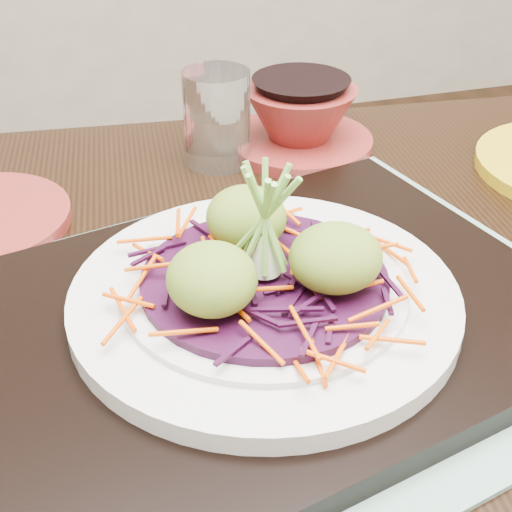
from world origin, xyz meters
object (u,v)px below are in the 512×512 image
object	(u,v)px
white_plate	(264,295)
water_glass	(217,118)
serving_tray	(264,316)
terracotta_bowl_set	(300,121)
dining_table	(256,391)

from	to	relation	value
white_plate	water_glass	xyz separation A→B (m)	(0.04, 0.28, 0.02)
serving_tray	terracotta_bowl_set	bearing A→B (deg)	53.29
dining_table	white_plate	distance (m)	0.13
serving_tray	terracotta_bowl_set	xyz separation A→B (m)	(0.13, 0.29, 0.02)
white_plate	terracotta_bowl_set	size ratio (longest dim) A/B	1.37
water_glass	white_plate	bearing A→B (deg)	-97.53
serving_tray	dining_table	bearing A→B (deg)	71.19
dining_table	terracotta_bowl_set	world-z (taller)	terracotta_bowl_set
serving_tray	water_glass	size ratio (longest dim) A/B	4.32
dining_table	water_glass	world-z (taller)	water_glass
water_glass	dining_table	bearing A→B (deg)	-97.69
white_plate	water_glass	bearing A→B (deg)	82.47
white_plate	terracotta_bowl_set	world-z (taller)	terracotta_bowl_set
serving_tray	terracotta_bowl_set	size ratio (longest dim) A/B	2.10
dining_table	water_glass	xyz separation A→B (m)	(0.03, 0.24, 0.14)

